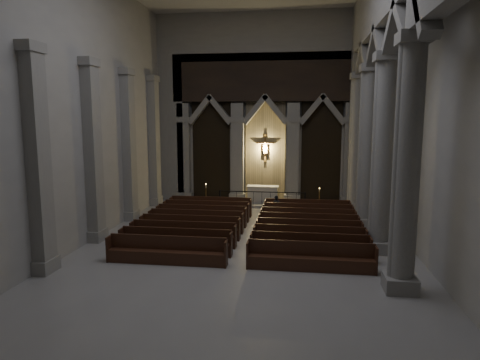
{
  "coord_description": "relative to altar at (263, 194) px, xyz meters",
  "views": [
    {
      "loc": [
        2.23,
        -16.14,
        5.55
      ],
      "look_at": [
        -0.45,
        3.0,
        2.67
      ],
      "focal_mm": 32.0,
      "sensor_mm": 36.0,
      "label": 1
    }
  ],
  "objects": [
    {
      "name": "worshipper",
      "position": [
        1.09,
        -3.97,
        -0.02
      ],
      "size": [
        0.55,
        0.45,
        1.3
      ],
      "primitive_type": "imported",
      "rotation": [
        0.0,
        0.0,
        -0.33
      ],
      "color": "black",
      "rests_on": "ground"
    },
    {
      "name": "sanctuary_wall",
      "position": [
        0.05,
        0.89,
        5.95
      ],
      "size": [
        14.0,
        0.77,
        12.0
      ],
      "color": "gray",
      "rests_on": "ground"
    },
    {
      "name": "altar_rail",
      "position": [
        0.05,
        -1.18,
        0.03
      ],
      "size": [
        5.31,
        0.09,
        1.04
      ],
      "color": "black",
      "rests_on": "ground"
    },
    {
      "name": "room",
      "position": [
        0.05,
        -10.65,
        6.94
      ],
      "size": [
        24.0,
        24.1,
        12.0
      ],
      "color": "gray",
      "rests_on": "ground"
    },
    {
      "name": "left_pilasters",
      "position": [
        -6.7,
        -7.15,
        3.25
      ],
      "size": [
        0.6,
        13.0,
        8.03
      ],
      "color": "gray",
      "rests_on": "ground"
    },
    {
      "name": "right_arcade",
      "position": [
        5.55,
        -9.32,
        7.16
      ],
      "size": [
        1.0,
        24.0,
        12.0
      ],
      "color": "gray",
      "rests_on": "ground"
    },
    {
      "name": "candle_stand_left",
      "position": [
        -3.31,
        -1.74,
        -0.25
      ],
      "size": [
        0.26,
        0.26,
        1.52
      ],
      "color": "olive",
      "rests_on": "ground"
    },
    {
      "name": "pews",
      "position": [
        0.05,
        -7.61,
        -0.33
      ],
      "size": [
        10.06,
        8.6,
        1.04
      ],
      "color": "black",
      "rests_on": "ground"
    },
    {
      "name": "altar",
      "position": [
        0.0,
        0.0,
        0.0
      ],
      "size": [
        2.01,
        0.81,
        1.02
      ],
      "color": "beige",
      "rests_on": "sanctuary_step"
    },
    {
      "name": "candle_stand_right",
      "position": [
        3.51,
        -0.97,
        -0.31
      ],
      "size": [
        0.22,
        0.22,
        1.3
      ],
      "color": "olive",
      "rests_on": "ground"
    },
    {
      "name": "sanctuary_step",
      "position": [
        0.05,
        -0.05,
        -0.59
      ],
      "size": [
        8.5,
        2.6,
        0.15
      ],
      "primitive_type": "cube",
      "color": "gray",
      "rests_on": "ground"
    }
  ]
}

